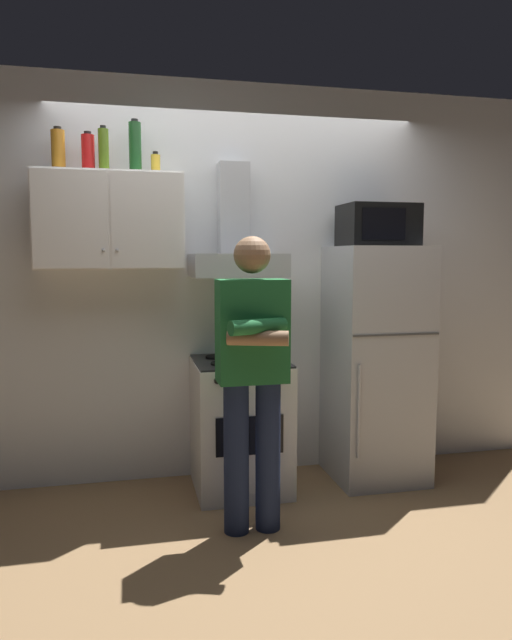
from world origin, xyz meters
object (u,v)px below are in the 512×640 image
Objects in this scene: refrigerator at (376,364)px; bottle_spice_jar at (156,164)px; bottle_olive_oil at (104,150)px; person_standing at (252,373)px; stove_oven at (240,424)px; cooking_pot at (264,353)px; range_hood at (236,247)px; bottle_liquor_amber at (58,150)px; bottle_soda_red at (88,153)px; upper_cabinet at (110,221)px; bottle_wine_green at (135,148)px; microwave at (378,225)px.

bottle_spice_jar is at bearing 173.80° from refrigerator.
bottle_olive_oil is 1.93× the size of bottle_spice_jar.
stove_oven is at bearing 85.28° from person_standing.
cooking_pot is (0.13, -0.12, 0.49)m from stove_oven.
bottle_liquor_amber is (-1.10, 0.03, 0.58)m from range_hood.
refrigerator is 1.97m from bottle_spice_jar.
person_standing is at bearing -40.60° from bottle_soda_red.
range_hood is (0.80, 0.00, -0.15)m from upper_cabinet.
cooking_pot is at bearing -18.81° from bottle_wine_green.
bottle_wine_green reaches higher than person_standing.
bottle_olive_oil reaches higher than bottle_liquor_amber.
range_hood is 0.47× the size of refrigerator.
bottle_spice_jar is (-0.46, 0.77, 1.21)m from person_standing.
cooking_pot is (0.13, -0.25, -0.67)m from range_hood.
cooking_pot is 1.64m from bottle_soda_red.
microwave is at bearing 9.57° from cooking_pot.
microwave reaches higher than cooking_pot.
person_standing reaches higher than cooking_pot.
person_standing is (-1.00, -0.62, -0.84)m from microwave.
bottle_olive_oil is at bearing -149.34° from upper_cabinet.
range_hood is 5.25× the size of bottle_spice_jar.
bottle_liquor_amber reaches higher than bottle_soda_red.
bottle_soda_red is (-0.92, 0.01, 0.57)m from range_hood.
bottle_wine_green is at bearing 5.82° from upper_cabinet.
microwave is (1.75, -0.11, -0.01)m from upper_cabinet.
range_hood is at bearing 90.00° from stove_oven.
bottle_wine_green is at bearing 0.23° from bottle_soda_red.
bottle_wine_green is 0.46m from bottle_liquor_amber.
stove_oven is 0.77m from person_standing.
stove_oven is at bearing -17.32° from bottle_spice_jar.
range_hood reaches higher than cooking_pot.
refrigerator is at bearing -5.09° from bottle_wine_green.
stove_oven is 1.82× the size of microwave.
stove_oven is 0.53× the size of person_standing.
stove_oven is at bearing -12.57° from bottle_wine_green.
person_standing is (-0.05, -0.73, -0.70)m from range_hood.
bottle_soda_red is (-0.12, 0.02, 0.42)m from upper_cabinet.
bottle_soda_red is (-1.87, 0.12, 0.42)m from microwave.
person_standing is 11.48× the size of bottle_spice_jar.
person_standing is at bearing -148.00° from microwave.
refrigerator is at bearing -4.07° from upper_cabinet.
bottle_olive_oil is (-0.83, -0.02, 0.58)m from range_hood.
bottle_wine_green reaches higher than stove_oven.
stove_oven is 1.17m from range_hood.
upper_cabinet reaches higher than cooking_pot.
person_standing is at bearing -93.91° from range_hood.
microwave is at bearing -6.46° from range_hood.
bottle_spice_jar reaches higher than range_hood.
person_standing is 6.12× the size of bottle_liquor_amber.
microwave is at bearing 90.90° from refrigerator.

